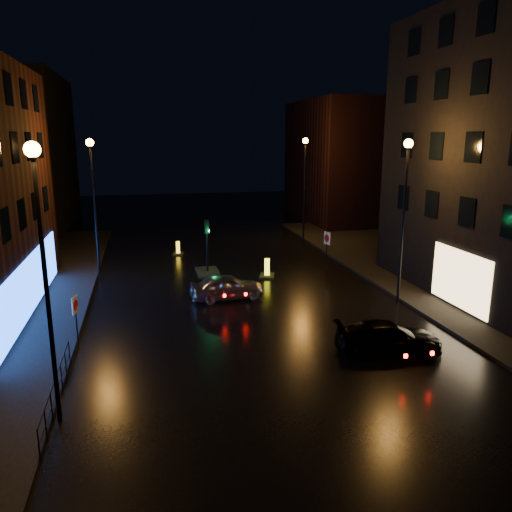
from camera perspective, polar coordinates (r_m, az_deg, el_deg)
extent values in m
plane|color=black|center=(19.34, 3.51, -12.55)|extent=(120.00, 120.00, 0.00)
cube|color=black|center=(32.22, 23.93, -2.82)|extent=(12.00, 44.00, 0.15)
cube|color=black|center=(52.85, -25.25, 10.64)|extent=(8.00, 16.00, 14.00)
cube|color=black|center=(52.65, 9.73, 10.62)|extent=(8.00, 14.00, 12.00)
cylinder|color=black|center=(15.60, -22.74, -4.31)|extent=(0.14, 0.14, 8.00)
cylinder|color=black|center=(14.94, -24.15, 10.48)|extent=(0.20, 0.20, 0.25)
sphere|color=orange|center=(14.94, -24.21, 11.05)|extent=(0.44, 0.44, 0.44)
cylinder|color=black|center=(31.12, -17.90, 4.57)|extent=(0.14, 0.14, 8.00)
cylinder|color=black|center=(30.80, -18.45, 11.93)|extent=(0.20, 0.20, 0.25)
sphere|color=orange|center=(30.79, -18.47, 12.21)|extent=(0.44, 0.44, 0.44)
cylinder|color=black|center=(26.38, 16.41, 3.16)|extent=(0.14, 0.14, 8.00)
cylinder|color=black|center=(26.00, 17.01, 11.86)|extent=(0.20, 0.20, 0.25)
sphere|color=orange|center=(26.00, 17.03, 12.19)|extent=(0.44, 0.44, 0.44)
cylinder|color=black|center=(40.95, 5.54, 7.16)|extent=(0.14, 0.14, 8.00)
cylinder|color=black|center=(40.71, 5.67, 12.76)|extent=(0.20, 0.20, 0.25)
sphere|color=orange|center=(40.71, 5.67, 12.97)|extent=(0.44, 0.44, 0.44)
cube|color=black|center=(32.02, -5.55, -1.81)|extent=(1.40, 2.40, 0.12)
cylinder|color=black|center=(31.69, -5.61, 0.52)|extent=(0.12, 0.12, 2.80)
cube|color=black|center=(31.37, -5.67, 3.37)|extent=(0.28, 0.22, 0.90)
cylinder|color=#0CFF59|center=(31.44, -5.41, 2.88)|extent=(0.05, 0.18, 0.18)
cylinder|color=black|center=(17.64, -21.94, -12.77)|extent=(0.05, 6.00, 0.05)
cylinder|color=black|center=(17.84, -21.81, -14.13)|extent=(0.04, 6.00, 0.04)
cylinder|color=black|center=(15.28, -23.57, -19.26)|extent=(0.04, 0.04, 1.00)
cylinder|color=black|center=(17.84, -21.81, -14.13)|extent=(0.04, 0.04, 1.00)
cylinder|color=black|center=(20.53, -20.55, -10.30)|extent=(0.04, 0.04, 1.00)
imported|color=#B4B6BD|center=(26.72, -3.30, -3.52)|extent=(4.06, 1.91, 1.34)
imported|color=black|center=(21.02, 14.92, -8.95)|extent=(4.47, 2.28, 1.24)
cube|color=black|center=(31.00, 1.27, -2.28)|extent=(1.24, 1.52, 0.11)
cube|color=yellow|center=(30.85, 1.28, -1.30)|extent=(0.35, 0.28, 1.10)
cube|color=black|center=(30.85, 1.28, -1.30)|extent=(0.32, 0.12, 0.66)
cube|color=black|center=(37.31, -8.88, 0.27)|extent=(0.93, 1.22, 0.09)
cube|color=yellow|center=(37.21, -8.90, 0.96)|extent=(0.28, 0.21, 0.92)
cube|color=black|center=(37.21, -8.90, 0.96)|extent=(0.27, 0.07, 0.55)
cylinder|color=black|center=(21.88, -19.83, -7.20)|extent=(0.06, 0.06, 2.11)
cube|color=silver|center=(21.63, -20.00, -5.29)|extent=(0.19, 0.52, 0.72)
cylinder|color=#B20C0C|center=(21.62, -19.93, -5.30)|extent=(0.13, 0.41, 0.42)
cylinder|color=black|center=(32.75, 8.08, 0.53)|extent=(0.07, 0.07, 2.41)
cube|color=silver|center=(32.56, 8.13, 2.03)|extent=(0.22, 0.59, 0.82)
cylinder|color=#B20C0C|center=(32.54, 8.08, 2.02)|extent=(0.15, 0.47, 0.48)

